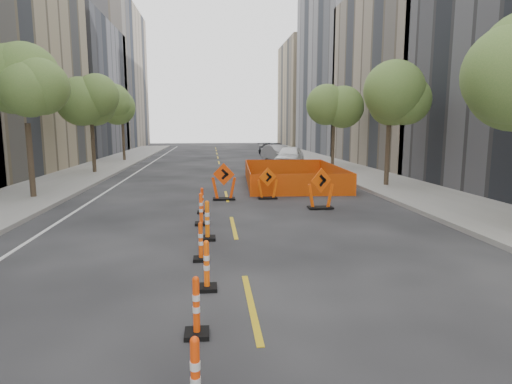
{
  "coord_description": "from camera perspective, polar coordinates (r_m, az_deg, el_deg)",
  "views": [
    {
      "loc": [
        -0.68,
        -9.27,
        3.22
      ],
      "look_at": [
        0.74,
        4.17,
        1.1
      ],
      "focal_mm": 30.0,
      "sensor_mm": 36.0,
      "label": 1
    }
  ],
  "objects": [
    {
      "name": "tree_r_b",
      "position": [
        23.17,
        17.44,
        11.74
      ],
      "size": [
        2.8,
        2.8,
        5.95
      ],
      "color": "#382B1E",
      "rests_on": "ground"
    },
    {
      "name": "tree_l_b",
      "position": [
        20.8,
        -28.41,
        11.46
      ],
      "size": [
        2.8,
        2.8,
        5.95
      ],
      "color": "#382B1E",
      "rests_on": "ground"
    },
    {
      "name": "sidewalk_left",
      "position": [
        23.06,
        -27.11,
        0.08
      ],
      "size": [
        4.0,
        90.0,
        0.15
      ],
      "primitive_type": "cube",
      "color": "gray",
      "rests_on": "ground"
    },
    {
      "name": "bld_left_d",
      "position": [
        51.29,
        -25.17,
        12.3
      ],
      "size": [
        12.0,
        16.0,
        14.0
      ],
      "primitive_type": "cube",
      "color": "#4C4C51",
      "rests_on": "ground"
    },
    {
      "name": "chevron_sign_right",
      "position": [
        16.7,
        8.63,
        0.48
      ],
      "size": [
        1.24,
        1.03,
        1.6
      ],
      "primitive_type": null,
      "rotation": [
        0.0,
        0.0,
        0.43
      ],
      "color": "#E24B09",
      "rests_on": "ground"
    },
    {
      "name": "bld_right_e",
      "position": [
        70.3,
        8.78,
        12.69
      ],
      "size": [
        12.0,
        14.0,
        16.0
      ],
      "primitive_type": "cube",
      "color": "tan",
      "rests_on": "ground"
    },
    {
      "name": "bld_right_d",
      "position": [
        52.97,
        14.09,
        15.99
      ],
      "size": [
        12.0,
        18.0,
        20.0
      ],
      "primitive_type": "cube",
      "color": "gray",
      "rests_on": "ground"
    },
    {
      "name": "channelizer_0",
      "position": [
        5.15,
        -8.08,
        -23.28
      ],
      "size": [
        0.38,
        0.38,
        0.96
      ],
      "primitive_type": null,
      "color": "#E63C09",
      "rests_on": "ground"
    },
    {
      "name": "bld_left_e",
      "position": [
        67.24,
        -20.69,
        14.13
      ],
      "size": [
        12.0,
        20.0,
        20.0
      ],
      "primitive_type": "cube",
      "color": "gray",
      "rests_on": "ground"
    },
    {
      "name": "parked_car_near",
      "position": [
        33.64,
        4.51,
        4.78
      ],
      "size": [
        3.36,
        5.19,
        1.64
      ],
      "primitive_type": "imported",
      "rotation": [
        0.0,
        0.0,
        -0.32
      ],
      "color": "white",
      "rests_on": "ground"
    },
    {
      "name": "ground_plane",
      "position": [
        9.84,
        -1.75,
        -10.19
      ],
      "size": [
        140.0,
        140.0,
        0.0
      ],
      "primitive_type": "plane",
      "color": "black"
    },
    {
      "name": "channelizer_2",
      "position": [
        8.55,
        -6.6,
        -9.67
      ],
      "size": [
        0.4,
        0.4,
        1.01
      ],
      "primitive_type": null,
      "color": "#F7550A",
      "rests_on": "ground"
    },
    {
      "name": "safety_fence",
      "position": [
        23.62,
        4.77,
        2.3
      ],
      "size": [
        5.29,
        8.49,
        1.03
      ],
      "primitive_type": null,
      "rotation": [
        0.0,
        0.0,
        -0.06
      ],
      "color": "#E93D0C",
      "rests_on": "ground"
    },
    {
      "name": "bld_right_c",
      "position": [
        37.69,
        22.7,
        13.99
      ],
      "size": [
        12.0,
        16.0,
        14.0
      ],
      "primitive_type": "cube",
      "color": "gray",
      "rests_on": "ground"
    },
    {
      "name": "channelizer_3",
      "position": [
        10.35,
        -7.38,
        -6.55
      ],
      "size": [
        0.37,
        0.37,
        0.95
      ],
      "primitive_type": null,
      "color": "#DD4409",
      "rests_on": "ground"
    },
    {
      "name": "tree_l_c",
      "position": [
        30.3,
        -21.17,
        10.78
      ],
      "size": [
        2.8,
        2.8,
        5.95
      ],
      "color": "#382B1E",
      "rests_on": "ground"
    },
    {
      "name": "chevron_sign_center",
      "position": [
        18.79,
        1.56,
        1.19
      ],
      "size": [
        1.06,
        0.83,
        1.39
      ],
      "primitive_type": null,
      "rotation": [
        0.0,
        0.0,
        0.33
      ],
      "color": "#E05009",
      "rests_on": "ground"
    },
    {
      "name": "sidewalk_right",
      "position": [
        23.58,
        18.28,
        0.79
      ],
      "size": [
        4.0,
        90.0,
        0.15
      ],
      "primitive_type": "cube",
      "color": "gray",
      "rests_on": "ground"
    },
    {
      "name": "parked_car_mid",
      "position": [
        38.78,
        2.95,
        5.21
      ],
      "size": [
        2.77,
        4.7,
        1.46
      ],
      "primitive_type": "imported",
      "rotation": [
        0.0,
        0.0,
        0.3
      ],
      "color": "#9D9DA2",
      "rests_on": "ground"
    },
    {
      "name": "chevron_sign_left",
      "position": [
        18.58,
        -4.32,
        1.41
      ],
      "size": [
        1.22,
        0.95,
        1.61
      ],
      "primitive_type": null,
      "rotation": [
        0.0,
        0.0,
        -0.33
      ],
      "color": "#D73C09",
      "rests_on": "ground"
    },
    {
      "name": "channelizer_4",
      "position": [
        12.14,
        -6.52,
        -3.77
      ],
      "size": [
        0.45,
        0.45,
        1.13
      ],
      "primitive_type": null,
      "color": "orange",
      "rests_on": "ground"
    },
    {
      "name": "channelizer_6",
      "position": [
        15.84,
        -7.19,
        -1.13
      ],
      "size": [
        0.38,
        0.38,
        0.96
      ],
      "primitive_type": null,
      "color": "red",
      "rests_on": "ground"
    },
    {
      "name": "channelizer_1",
      "position": [
        6.81,
        -7.96,
        -14.87
      ],
      "size": [
        0.38,
        0.38,
        0.96
      ],
      "primitive_type": null,
      "color": "#E43F09",
      "rests_on": "ground"
    },
    {
      "name": "tree_r_c",
      "position": [
        32.59,
        10.36,
        11.06
      ],
      "size": [
        2.8,
        2.8,
        5.95
      ],
      "color": "#382B1E",
      "rests_on": "ground"
    },
    {
      "name": "parked_car_far",
      "position": [
        44.07,
        2.62,
        5.63
      ],
      "size": [
        3.61,
        5.3,
        1.42
      ],
      "primitive_type": "imported",
      "rotation": [
        0.0,
        0.0,
        0.36
      ],
      "color": "black",
      "rests_on": "ground"
    },
    {
      "name": "tree_l_d",
      "position": [
        40.05,
        -17.43,
        10.37
      ],
      "size": [
        2.8,
        2.8,
        5.95
      ],
      "color": "#382B1E",
      "rests_on": "ground"
    },
    {
      "name": "channelizer_5",
      "position": [
        13.99,
        -7.33,
        -2.25
      ],
      "size": [
        0.42,
        0.42,
        1.06
      ],
      "primitive_type": null,
      "color": "#FF480A",
      "rests_on": "ground"
    }
  ]
}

